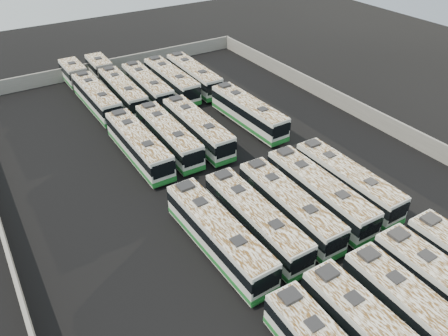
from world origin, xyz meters
The scene contains 17 objects.
ground centered at (0.00, 0.00, 0.00)m, with size 140.00×140.00×0.00m, color black.
perimeter_wall centered at (0.00, 0.00, 1.10)m, with size 45.20×73.20×2.20m.
bus_front_center centered at (0.87, -23.12, 1.87)m, with size 2.90×13.00×3.66m.
bus_midfront_far_left centered at (-6.72, -8.42, 1.93)m, with size 3.14×13.42×3.77m.
bus_midfront_left centered at (-2.87, -8.43, 1.87)m, with size 2.75×12.97×3.66m.
bus_midfront_center centered at (0.90, -8.44, 1.84)m, with size 2.92×12.84×3.61m.
bus_midfront_right centered at (4.61, -8.42, 1.90)m, with size 3.01×13.21×3.71m.
bus_midfront_far_right centered at (8.35, -8.38, 1.84)m, with size 2.71×12.77×3.60m.
bus_midback_far_left centered at (-6.69, 9.00, 1.91)m, with size 2.85×13.24×3.73m.
bus_midback_left centered at (-2.91, 9.17, 1.88)m, with size 2.90×13.05×3.67m.
bus_midback_center centered at (0.83, 8.89, 1.91)m, with size 2.86×13.24×3.73m.
bus_midback_far_right centered at (8.46, 9.14, 1.91)m, with size 3.14×13.30×3.73m.
bus_back_far_left centered at (-6.68, 27.24, 1.85)m, with size 3.00×20.01×3.62m.
bus_back_left centered at (-2.83, 27.21, 1.84)m, with size 3.04×19.94×3.61m.
bus_back_center centered at (0.76, 23.64, 1.88)m, with size 3.02×13.11×3.68m.
bus_back_right centered at (4.62, 23.66, 1.92)m, with size 2.83×13.29×3.75m.
bus_back_far_right centered at (8.34, 23.58, 1.90)m, with size 3.04×13.22×3.71m.
Camera 1 is at (-20.79, -31.94, 27.36)m, focal length 35.00 mm.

